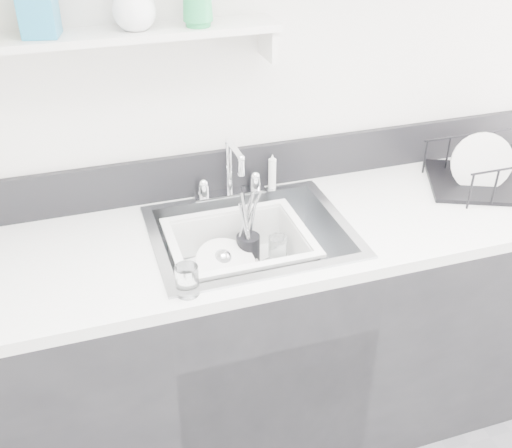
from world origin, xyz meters
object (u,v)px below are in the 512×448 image
object	(u,v)px
counter_run	(252,338)
sink	(251,255)
wash_tub	(239,257)
dish_rack	(493,166)

from	to	relation	value
counter_run	sink	world-z (taller)	sink
wash_tub	dish_rack	size ratio (longest dim) A/B	1.03
counter_run	wash_tub	bearing A→B (deg)	-161.56
dish_rack	wash_tub	bearing A→B (deg)	-152.70
counter_run	wash_tub	world-z (taller)	wash_tub
sink	wash_tub	xyz separation A→B (m)	(-0.05, -0.02, 0.01)
dish_rack	counter_run	bearing A→B (deg)	-153.48
sink	wash_tub	world-z (taller)	sink
sink	wash_tub	bearing A→B (deg)	-161.56
sink	dish_rack	xyz separation A→B (m)	(0.94, 0.04, 0.17)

